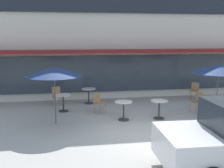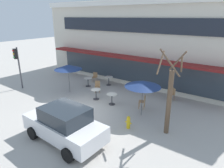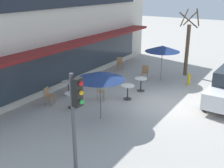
{
  "view_description": "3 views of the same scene",
  "coord_description": "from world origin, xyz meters",
  "px_view_note": "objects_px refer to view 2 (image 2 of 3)",
  "views": [
    {
      "loc": [
        -2.49,
        -8.61,
        3.29
      ],
      "look_at": [
        -0.49,
        3.39,
        1.22
      ],
      "focal_mm": 45.0,
      "sensor_mm": 36.0,
      "label": 1
    },
    {
      "loc": [
        8.51,
        -8.11,
        5.7
      ],
      "look_at": [
        0.25,
        3.18,
        0.93
      ],
      "focal_mm": 32.0,
      "sensor_mm": 36.0,
      "label": 2
    },
    {
      "loc": [
        -12.22,
        -4.54,
        5.57
      ],
      "look_at": [
        -0.76,
        2.59,
        0.87
      ],
      "focal_mm": 45.0,
      "sensor_mm": 36.0,
      "label": 3
    }
  ],
  "objects_px": {
    "patio_umbrella_cream_folded": "(143,84)",
    "cafe_chair_3": "(143,101)",
    "cafe_chair_1": "(95,76)",
    "traffic_light_pole": "(17,61)",
    "cafe_table_streetside": "(96,93)",
    "cafe_table_by_tree": "(109,79)",
    "parked_sedan": "(64,124)",
    "cafe_table_mid_patio": "(112,97)",
    "patio_umbrella_green_folded": "(68,67)",
    "street_tree": "(169,97)",
    "cafe_chair_0": "(97,86)",
    "cafe_chair_2": "(172,93)",
    "cafe_table_near_wall": "(88,81)",
    "fire_hydrant": "(128,122)"
  },
  "relations": [
    {
      "from": "cafe_chair_1",
      "to": "fire_hydrant",
      "type": "xyz_separation_m",
      "value": [
        6.63,
        -4.96,
        -0.17
      ]
    },
    {
      "from": "cafe_table_near_wall",
      "to": "fire_hydrant",
      "type": "distance_m",
      "value": 7.32
    },
    {
      "from": "cafe_chair_0",
      "to": "cafe_chair_1",
      "type": "bearing_deg",
      "value": 135.49
    },
    {
      "from": "traffic_light_pole",
      "to": "cafe_table_streetside",
      "type": "bearing_deg",
      "value": 16.49
    },
    {
      "from": "cafe_chair_1",
      "to": "street_tree",
      "type": "bearing_deg",
      "value": -26.39
    },
    {
      "from": "cafe_table_streetside",
      "to": "cafe_chair_3",
      "type": "relative_size",
      "value": 0.85
    },
    {
      "from": "cafe_table_mid_patio",
      "to": "patio_umbrella_green_folded",
      "type": "bearing_deg",
      "value": -179.29
    },
    {
      "from": "cafe_table_by_tree",
      "to": "cafe_table_near_wall",
      "type": "bearing_deg",
      "value": -133.78
    },
    {
      "from": "cafe_chair_1",
      "to": "cafe_chair_3",
      "type": "relative_size",
      "value": 1.0
    },
    {
      "from": "traffic_light_pole",
      "to": "patio_umbrella_green_folded",
      "type": "bearing_deg",
      "value": 25.26
    },
    {
      "from": "cafe_table_near_wall",
      "to": "cafe_chair_2",
      "type": "relative_size",
      "value": 0.85
    },
    {
      "from": "cafe_table_mid_patio",
      "to": "fire_hydrant",
      "type": "height_order",
      "value": "cafe_table_mid_patio"
    },
    {
      "from": "cafe_chair_2",
      "to": "cafe_table_streetside",
      "type": "bearing_deg",
      "value": -145.48
    },
    {
      "from": "cafe_table_streetside",
      "to": "cafe_table_by_tree",
      "type": "relative_size",
      "value": 1.0
    },
    {
      "from": "cafe_table_streetside",
      "to": "cafe_chair_1",
      "type": "bearing_deg",
      "value": 131.98
    },
    {
      "from": "cafe_chair_1",
      "to": "traffic_light_pole",
      "type": "relative_size",
      "value": 0.26
    },
    {
      "from": "patio_umbrella_green_folded",
      "to": "cafe_chair_3",
      "type": "distance_m",
      "value": 6.3
    },
    {
      "from": "cafe_table_by_tree",
      "to": "street_tree",
      "type": "bearing_deg",
      "value": -31.49
    },
    {
      "from": "cafe_table_near_wall",
      "to": "cafe_chair_3",
      "type": "height_order",
      "value": "cafe_chair_3"
    },
    {
      "from": "cafe_table_by_tree",
      "to": "cafe_table_mid_patio",
      "type": "relative_size",
      "value": 1.0
    },
    {
      "from": "patio_umbrella_green_folded",
      "to": "parked_sedan",
      "type": "distance_m",
      "value": 6.7
    },
    {
      "from": "cafe_table_mid_patio",
      "to": "patio_umbrella_cream_folded",
      "type": "height_order",
      "value": "patio_umbrella_cream_folded"
    },
    {
      "from": "cafe_table_streetside",
      "to": "cafe_table_mid_patio",
      "type": "distance_m",
      "value": 1.45
    },
    {
      "from": "cafe_chair_2",
      "to": "fire_hydrant",
      "type": "height_order",
      "value": "cafe_chair_2"
    },
    {
      "from": "patio_umbrella_green_folded",
      "to": "fire_hydrant",
      "type": "distance_m",
      "value": 7.05
    },
    {
      "from": "cafe_chair_3",
      "to": "traffic_light_pole",
      "type": "relative_size",
      "value": 0.26
    },
    {
      "from": "cafe_table_by_tree",
      "to": "cafe_chair_1",
      "type": "distance_m",
      "value": 1.55
    },
    {
      "from": "cafe_table_by_tree",
      "to": "parked_sedan",
      "type": "bearing_deg",
      "value": -67.38
    },
    {
      "from": "cafe_table_mid_patio",
      "to": "cafe_chair_1",
      "type": "relative_size",
      "value": 0.85
    },
    {
      "from": "street_tree",
      "to": "patio_umbrella_green_folded",
      "type": "bearing_deg",
      "value": 172.57
    },
    {
      "from": "patio_umbrella_cream_folded",
      "to": "cafe_table_near_wall",
      "type": "bearing_deg",
      "value": 162.07
    },
    {
      "from": "cafe_table_streetside",
      "to": "cafe_chair_3",
      "type": "xyz_separation_m",
      "value": [
        3.43,
        0.65,
        0.01
      ]
    },
    {
      "from": "cafe_table_near_wall",
      "to": "patio_umbrella_cream_folded",
      "type": "distance_m",
      "value": 6.67
    },
    {
      "from": "cafe_table_by_tree",
      "to": "cafe_table_mid_patio",
      "type": "distance_m",
      "value": 4.01
    },
    {
      "from": "fire_hydrant",
      "to": "cafe_chair_3",
      "type": "bearing_deg",
      "value": 101.07
    },
    {
      "from": "cafe_chair_1",
      "to": "traffic_light_pole",
      "type": "distance_m",
      "value": 6.47
    },
    {
      "from": "cafe_table_streetside",
      "to": "cafe_chair_2",
      "type": "bearing_deg",
      "value": 34.52
    },
    {
      "from": "fire_hydrant",
      "to": "parked_sedan",
      "type": "bearing_deg",
      "value": -124.26
    },
    {
      "from": "patio_umbrella_cream_folded",
      "to": "street_tree",
      "type": "height_order",
      "value": "street_tree"
    },
    {
      "from": "cafe_chair_0",
      "to": "cafe_chair_2",
      "type": "xyz_separation_m",
      "value": [
        5.33,
        1.88,
        0.0
      ]
    },
    {
      "from": "cafe_table_near_wall",
      "to": "street_tree",
      "type": "height_order",
      "value": "street_tree"
    },
    {
      "from": "cafe_chair_3",
      "to": "parked_sedan",
      "type": "height_order",
      "value": "parked_sedan"
    },
    {
      "from": "cafe_table_mid_patio",
      "to": "patio_umbrella_green_folded",
      "type": "distance_m",
      "value": 4.36
    },
    {
      "from": "patio_umbrella_green_folded",
      "to": "cafe_chair_2",
      "type": "distance_m",
      "value": 7.93
    },
    {
      "from": "parked_sedan",
      "to": "traffic_light_pole",
      "type": "bearing_deg",
      "value": 162.05
    },
    {
      "from": "cafe_chair_2",
      "to": "cafe_table_by_tree",
      "type": "bearing_deg",
      "value": -179.42
    },
    {
      "from": "cafe_chair_1",
      "to": "cafe_table_by_tree",
      "type": "bearing_deg",
      "value": 1.06
    },
    {
      "from": "cafe_table_by_tree",
      "to": "street_tree",
      "type": "xyz_separation_m",
      "value": [
        6.88,
        -4.21,
        1.45
      ]
    },
    {
      "from": "cafe_table_mid_patio",
      "to": "street_tree",
      "type": "distance_m",
      "value": 4.67
    },
    {
      "from": "patio_umbrella_cream_folded",
      "to": "cafe_chair_3",
      "type": "bearing_deg",
      "value": 112.57
    }
  ]
}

